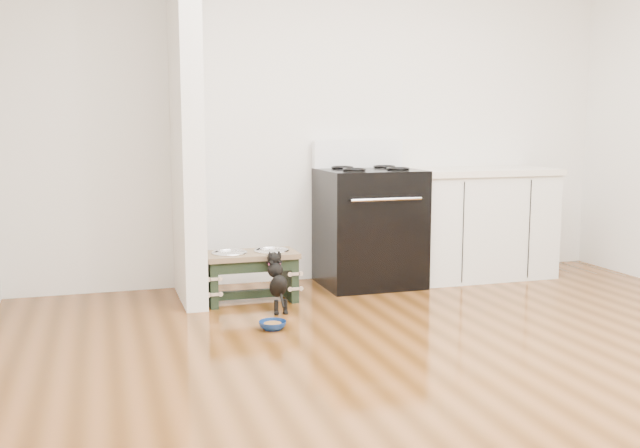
{
  "coord_description": "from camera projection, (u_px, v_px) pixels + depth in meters",
  "views": [
    {
      "loc": [
        -1.78,
        -3.06,
        1.27
      ],
      "look_at": [
        -0.35,
        1.56,
        0.59
      ],
      "focal_mm": 40.0,
      "sensor_mm": 36.0,
      "label": 1
    }
  ],
  "objects": [
    {
      "name": "cabinet_run",
      "position": [
        478.0,
        223.0,
        5.95
      ],
      "size": [
        1.24,
        0.64,
        0.91
      ],
      "color": "silver",
      "rests_on": "ground"
    },
    {
      "name": "dog_feeder",
      "position": [
        251.0,
        267.0,
        5.12
      ],
      "size": [
        0.66,
        0.35,
        0.38
      ],
      "color": "black",
      "rests_on": "ground"
    },
    {
      "name": "ground",
      "position": [
        477.0,
        378.0,
        3.6
      ],
      "size": [
        5.0,
        5.0,
        0.0
      ],
      "primitive_type": "plane",
      "color": "#4C2B0D",
      "rests_on": "ground"
    },
    {
      "name": "floor_bowl",
      "position": [
        273.0,
        325.0,
        4.45
      ],
      "size": [
        0.19,
        0.19,
        0.05
      ],
      "rotation": [
        0.0,
        0.0,
        0.1
      ],
      "color": "navy",
      "rests_on": "ground"
    },
    {
      "name": "room_shell",
      "position": [
        487.0,
        50.0,
        3.37
      ],
      "size": [
        5.0,
        5.0,
        5.0
      ],
      "color": "silver",
      "rests_on": "ground"
    },
    {
      "name": "oven_range",
      "position": [
        369.0,
        225.0,
        5.64
      ],
      "size": [
        0.76,
        0.69,
        1.14
      ],
      "color": "black",
      "rests_on": "ground"
    },
    {
      "name": "puppy",
      "position": [
        277.0,
        279.0,
        4.87
      ],
      "size": [
        0.12,
        0.34,
        0.4
      ],
      "color": "black",
      "rests_on": "ground"
    },
    {
      "name": "partition_wall",
      "position": [
        186.0,
        113.0,
        5.05
      ],
      "size": [
        0.15,
        0.8,
        2.7
      ],
      "primitive_type": "cube",
      "color": "silver",
      "rests_on": "ground"
    }
  ]
}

